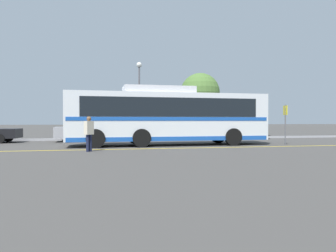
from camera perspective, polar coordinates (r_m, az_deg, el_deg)
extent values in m
plane|color=#423F3D|center=(19.48, -1.30, -3.30)|extent=(220.00, 220.00, 0.00)
cube|color=gold|center=(17.09, 1.52, -3.88)|extent=(31.56, 0.20, 0.01)
cube|color=#99999E|center=(25.16, -2.83, -2.18)|extent=(39.56, 0.36, 0.15)
cube|color=silver|center=(19.18, 0.00, 1.62)|extent=(11.60, 2.65, 2.70)
cube|color=black|center=(19.19, 0.00, 3.17)|extent=(9.98, 2.67, 1.06)
cube|color=#194CA5|center=(19.18, 0.00, 1.23)|extent=(11.37, 2.69, 0.20)
cube|color=#194CA5|center=(19.20, 0.00, -2.05)|extent=(11.37, 2.68, 0.24)
cube|color=black|center=(21.24, 15.45, 1.65)|extent=(0.08, 2.16, 2.00)
cube|color=black|center=(21.28, 15.47, 4.75)|extent=(0.07, 1.72, 0.24)
cube|color=silver|center=(19.14, -1.70, 6.25)|extent=(4.08, 2.03, 0.39)
cube|color=black|center=(21.39, 16.10, -1.49)|extent=(0.07, 1.84, 0.04)
cube|color=black|center=(21.40, 16.10, -2.02)|extent=(0.07, 1.84, 0.04)
cylinder|color=black|center=(21.39, 8.70, -1.60)|extent=(1.00, 0.30, 1.00)
cylinder|color=black|center=(19.22, 11.28, -1.88)|extent=(1.00, 0.30, 1.00)
cylinder|color=black|center=(20.06, -5.59, -1.76)|extent=(1.00, 0.30, 1.00)
cylinder|color=black|center=(17.73, -4.63, -2.10)|extent=(1.00, 0.30, 1.00)
cylinder|color=black|center=(19.90, -12.54, -1.79)|extent=(1.00, 0.30, 1.00)
cylinder|color=black|center=(17.55, -12.50, -2.15)|extent=(1.00, 0.30, 1.00)
cylinder|color=black|center=(24.81, -26.01, -1.80)|extent=(0.61, 0.23, 0.60)
cylinder|color=black|center=(23.22, -27.24, -1.98)|extent=(0.61, 0.23, 0.60)
cube|color=#9E9EA3|center=(23.31, -13.20, -1.02)|extent=(4.92, 1.89, 0.71)
cube|color=black|center=(23.30, -13.51, 0.35)|extent=(2.09, 1.59, 0.40)
cylinder|color=black|center=(24.21, -9.65, -1.78)|extent=(0.61, 0.22, 0.60)
cylinder|color=black|center=(22.57, -9.35, -1.98)|extent=(0.61, 0.22, 0.60)
cylinder|color=black|center=(24.18, -16.80, -1.81)|extent=(0.61, 0.22, 0.60)
cylinder|color=black|center=(22.54, -17.02, -2.01)|extent=(0.61, 0.22, 0.60)
cylinder|color=#191E38|center=(15.57, -13.83, -2.92)|extent=(0.14, 0.14, 0.79)
cylinder|color=#191E38|center=(15.69, -13.37, -2.89)|extent=(0.14, 0.14, 0.79)
cube|color=beige|center=(15.60, -13.61, -0.30)|extent=(0.45, 0.45, 0.63)
sphere|color=brown|center=(15.59, -13.61, 1.24)|extent=(0.21, 0.21, 0.21)
cylinder|color=#59595E|center=(20.49, 19.75, 0.19)|extent=(0.07, 0.07, 2.38)
cube|color=yellow|center=(20.50, 19.77, 2.59)|extent=(0.04, 0.40, 0.56)
cylinder|color=#59595E|center=(25.70, -5.04, 3.95)|extent=(0.14, 0.14, 5.59)
sphere|color=silver|center=(26.04, -5.05, 10.57)|extent=(0.41, 0.41, 0.41)
cylinder|color=#513823|center=(29.88, 5.60, 0.68)|extent=(0.28, 0.28, 2.63)
sphere|color=#4C7033|center=(29.99, 5.60, 5.77)|extent=(3.59, 3.59, 3.59)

